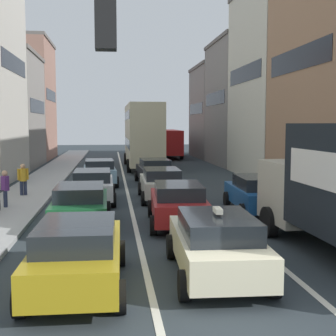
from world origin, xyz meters
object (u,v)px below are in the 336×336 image
(sedan_left_lane_third, at_px, (93,185))
(wagon_left_lane_second, at_px, (80,205))
(coupe_centre_lane_fourth, at_px, (155,170))
(bus_mid_queue_primary, at_px, (143,133))
(sedan_centre_lane_second, at_px, (178,203))
(sedan_left_lane_front, at_px, (78,253))
(bus_far_queue_secondary, at_px, (167,141))
(pedestrian_near_kerb, at_px, (5,188))
(sedan_right_lane_behind_truck, at_px, (257,193))
(pedestrian_far_sidewalk, at_px, (23,178))
(hatchback_centre_lane_third, at_px, (161,183))
(taxi_centre_lane_front, at_px, (216,243))
(sedan_left_lane_fourth, at_px, (99,171))

(sedan_left_lane_third, bearing_deg, wagon_left_lane_second, 177.03)
(coupe_centre_lane_fourth, xyz_separation_m, bus_mid_queue_primary, (-0.03, 9.53, 2.03))
(sedan_centre_lane_second, bearing_deg, bus_mid_queue_primary, 2.85)
(sedan_left_lane_front, distance_m, bus_far_queue_secondary, 39.00)
(coupe_centre_lane_fourth, xyz_separation_m, bus_far_queue_secondary, (3.31, 21.35, 0.96))
(pedestrian_near_kerb, bearing_deg, sedan_left_lane_third, -168.49)
(bus_mid_queue_primary, distance_m, bus_far_queue_secondary, 12.33)
(wagon_left_lane_second, xyz_separation_m, sedan_right_lane_behind_truck, (6.87, 1.74, 0.00))
(sedan_left_lane_front, distance_m, pedestrian_far_sidewalk, 13.14)
(sedan_centre_lane_second, height_order, coupe_centre_lane_fourth, same)
(hatchback_centre_lane_third, height_order, bus_far_queue_secondary, bus_far_queue_secondary)
(sedan_left_lane_third, bearing_deg, taxi_centre_lane_front, -163.38)
(coupe_centre_lane_fourth, bearing_deg, pedestrian_near_kerb, 134.96)
(sedan_left_lane_front, bearing_deg, pedestrian_near_kerb, 22.18)
(taxi_centre_lane_front, distance_m, hatchback_centre_lane_third, 10.92)
(wagon_left_lane_second, relative_size, sedan_right_lane_behind_truck, 0.99)
(sedan_centre_lane_second, xyz_separation_m, pedestrian_near_kerb, (-6.69, 3.65, 0.15))
(taxi_centre_lane_front, distance_m, pedestrian_far_sidewalk, 13.96)
(wagon_left_lane_second, xyz_separation_m, sedan_left_lane_fourth, (0.37, 11.04, 0.00))
(sedan_left_lane_fourth, height_order, pedestrian_near_kerb, pedestrian_near_kerb)
(sedan_left_lane_front, distance_m, sedan_left_lane_fourth, 16.99)
(wagon_left_lane_second, distance_m, coupe_centre_lane_fourth, 11.70)
(wagon_left_lane_second, distance_m, pedestrian_near_kerb, 4.87)
(coupe_centre_lane_fourth, relative_size, bus_mid_queue_primary, 0.42)
(wagon_left_lane_second, relative_size, sedan_left_lane_fourth, 0.99)
(sedan_right_lane_behind_truck, bearing_deg, pedestrian_near_kerb, 82.45)
(bus_far_queue_secondary, bearing_deg, sedan_centre_lane_second, 176.20)
(hatchback_centre_lane_third, bearing_deg, coupe_centre_lane_fourth, -1.51)
(hatchback_centre_lane_third, distance_m, bus_mid_queue_primary, 15.43)
(taxi_centre_lane_front, bearing_deg, sedan_left_lane_front, 99.43)
(sedan_left_lane_third, distance_m, pedestrian_near_kerb, 3.81)
(taxi_centre_lane_front, xyz_separation_m, bus_mid_queue_primary, (0.10, 26.22, 2.03))
(sedan_right_lane_behind_truck, relative_size, pedestrian_far_sidewalk, 2.64)
(hatchback_centre_lane_third, distance_m, sedan_left_lane_fourth, 6.44)
(sedan_left_lane_front, relative_size, pedestrian_far_sidewalk, 2.61)
(sedan_left_lane_fourth, bearing_deg, hatchback_centre_lane_third, -154.62)
(hatchback_centre_lane_third, relative_size, sedan_left_lane_fourth, 0.99)
(hatchback_centre_lane_third, xyz_separation_m, pedestrian_far_sidewalk, (-6.55, 1.36, 0.15))
(sedan_left_lane_third, distance_m, bus_far_queue_secondary, 28.26)
(pedestrian_near_kerb, bearing_deg, pedestrian_far_sidewalk, -103.63)
(coupe_centre_lane_fourth, bearing_deg, sedan_left_lane_fourth, 88.94)
(sedan_centre_lane_second, bearing_deg, pedestrian_near_kerb, 64.73)
(sedan_right_lane_behind_truck, xyz_separation_m, pedestrian_far_sidewalk, (-10.03, 4.97, 0.15))
(taxi_centre_lane_front, height_order, coupe_centre_lane_fourth, taxi_centre_lane_front)
(sedan_centre_lane_second, distance_m, coupe_centre_lane_fourth, 11.20)
(pedestrian_far_sidewalk, bearing_deg, pedestrian_near_kerb, 151.36)
(pedestrian_near_kerb, height_order, pedestrian_far_sidewalk, same)
(taxi_centre_lane_front, relative_size, pedestrian_far_sidewalk, 2.63)
(taxi_centre_lane_front, relative_size, coupe_centre_lane_fourth, 1.00)
(sedan_left_lane_front, height_order, pedestrian_near_kerb, pedestrian_near_kerb)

